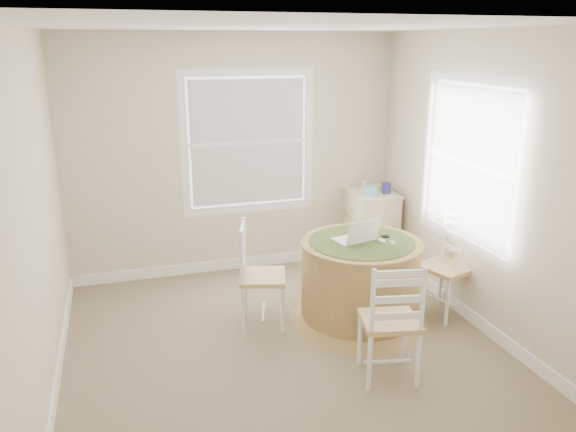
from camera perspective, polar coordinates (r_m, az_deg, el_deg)
name	(u,v)px	position (r m, az deg, el deg)	size (l,w,h in m)	color
room	(295,192)	(4.64, 0.74, 2.42)	(3.64, 3.64, 2.64)	#796B4D
round_table	(360,278)	(5.19, 7.34, -6.29)	(1.27, 1.27, 0.79)	#A28148
chair_left	(263,276)	(5.07, -2.58, -6.14)	(0.42, 0.40, 0.95)	white
chair_near	(390,320)	(4.38, 10.29, -10.38)	(0.42, 0.40, 0.95)	white
chair_right	(446,267)	(5.47, 15.76, -5.03)	(0.42, 0.40, 0.95)	white
laptop	(356,238)	(5.06, 6.89, -2.19)	(0.40, 0.37, 0.24)	white
mouse	(381,241)	(5.08, 9.45, -2.49)	(0.06, 0.10, 0.03)	white
phone	(393,243)	(5.07, 10.58, -2.71)	(0.04, 0.09, 0.02)	#B7BABF
keys	(385,237)	(5.20, 9.86, -2.11)	(0.06, 0.05, 0.03)	black
corner_chest	(371,228)	(6.56, 8.38, -1.19)	(0.52, 0.66, 0.87)	beige
tissue_box	(370,191)	(6.25, 8.33, 2.49)	(0.12, 0.12, 0.10)	#60A9DB
box_yellow	(375,188)	(6.49, 8.79, 2.84)	(0.15, 0.10, 0.06)	gold
box_blue	(388,188)	(6.37, 10.12, 2.78)	(0.08, 0.08, 0.12)	navy
cup_cream	(364,184)	(6.58, 7.77, 3.21)	(0.07, 0.07, 0.09)	beige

